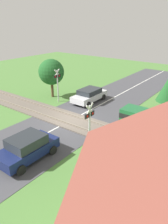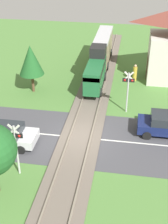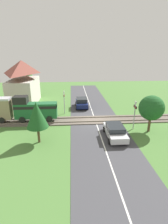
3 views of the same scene
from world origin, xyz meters
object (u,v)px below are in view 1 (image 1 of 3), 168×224
car_far_side (27,147)px  crossing_signal_west_approach (57,81)px  crossing_signal_east_approach (89,123)px  car_near_crossing (89,95)px

car_far_side → crossing_signal_west_approach: 10.31m
crossing_signal_east_approach → car_far_side: bearing=-43.4°
car_near_crossing → car_far_side: (10.49, 2.88, 0.06)m
car_near_crossing → crossing_signal_west_approach: 3.54m
car_near_crossing → crossing_signal_west_approach: crossing_signal_west_approach is taller
crossing_signal_west_approach → car_far_side: bearing=32.7°
crossing_signal_west_approach → crossing_signal_east_approach: same height
car_near_crossing → crossing_signal_west_approach: bearing=-54.4°
car_near_crossing → crossing_signal_west_approach: size_ratio=1.24×
crossing_signal_east_approach → crossing_signal_west_approach: bearing=-125.5°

